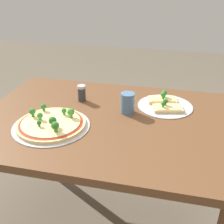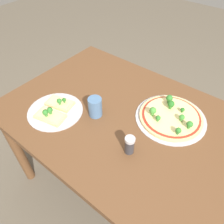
{
  "view_description": "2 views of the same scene",
  "coord_description": "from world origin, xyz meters",
  "px_view_note": "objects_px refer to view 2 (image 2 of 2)",
  "views": [
    {
      "loc": [
        -0.31,
        1.15,
        1.37
      ],
      "look_at": [
        -0.03,
        -0.03,
        0.73
      ],
      "focal_mm": 45.0,
      "sensor_mm": 36.0,
      "label": 1
    },
    {
      "loc": [
        0.45,
        -0.65,
        1.51
      ],
      "look_at": [
        -0.03,
        -0.03,
        0.73
      ],
      "focal_mm": 35.0,
      "sensor_mm": 36.0,
      "label": 2
    }
  ],
  "objects_px": {
    "drinking_cup": "(95,107)",
    "dining_table": "(120,126)",
    "pizza_tray_whole": "(171,116)",
    "pizza_tray_slice": "(55,110)",
    "condiment_shaker": "(130,145)"
  },
  "relations": [
    {
      "from": "pizza_tray_slice",
      "to": "condiment_shaker",
      "type": "height_order",
      "value": "condiment_shaker"
    },
    {
      "from": "pizza_tray_whole",
      "to": "condiment_shaker",
      "type": "distance_m",
      "value": 0.3
    },
    {
      "from": "drinking_cup",
      "to": "condiment_shaker",
      "type": "distance_m",
      "value": 0.28
    },
    {
      "from": "pizza_tray_slice",
      "to": "condiment_shaker",
      "type": "xyz_separation_m",
      "value": [
        0.44,
        0.04,
        0.03
      ]
    },
    {
      "from": "dining_table",
      "to": "pizza_tray_slice",
      "type": "distance_m",
      "value": 0.36
    },
    {
      "from": "drinking_cup",
      "to": "condiment_shaker",
      "type": "relative_size",
      "value": 1.17
    },
    {
      "from": "drinking_cup",
      "to": "pizza_tray_slice",
      "type": "bearing_deg",
      "value": -146.84
    },
    {
      "from": "pizza_tray_slice",
      "to": "drinking_cup",
      "type": "xyz_separation_m",
      "value": [
        0.18,
        0.12,
        0.04
      ]
    },
    {
      "from": "drinking_cup",
      "to": "dining_table",
      "type": "bearing_deg",
      "value": 39.1
    },
    {
      "from": "drinking_cup",
      "to": "pizza_tray_whole",
      "type": "bearing_deg",
      "value": 34.19
    },
    {
      "from": "pizza_tray_whole",
      "to": "drinking_cup",
      "type": "xyz_separation_m",
      "value": [
        -0.31,
        -0.21,
        0.04
      ]
    },
    {
      "from": "dining_table",
      "to": "pizza_tray_slice",
      "type": "xyz_separation_m",
      "value": [
        -0.28,
        -0.2,
        0.1
      ]
    },
    {
      "from": "dining_table",
      "to": "pizza_tray_whole",
      "type": "relative_size",
      "value": 3.43
    },
    {
      "from": "pizza_tray_slice",
      "to": "condiment_shaker",
      "type": "distance_m",
      "value": 0.45
    },
    {
      "from": "pizza_tray_slice",
      "to": "pizza_tray_whole",
      "type": "bearing_deg",
      "value": 33.83
    }
  ]
}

